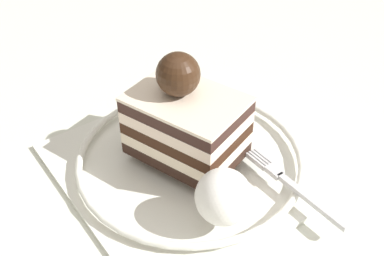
{
  "coord_description": "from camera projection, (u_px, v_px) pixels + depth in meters",
  "views": [
    {
      "loc": [
        0.23,
        0.24,
        0.32
      ],
      "look_at": [
        -0.0,
        -0.01,
        0.05
      ],
      "focal_mm": 45.16,
      "sensor_mm": 36.0,
      "label": 1
    }
  ],
  "objects": [
    {
      "name": "ground_plane",
      "position": [
        196.0,
        171.0,
        0.46
      ],
      "size": [
        2.4,
        2.4,
        0.0
      ],
      "primitive_type": "plane",
      "color": "silver"
    },
    {
      "name": "dessert_plate",
      "position": [
        192.0,
        159.0,
        0.46
      ],
      "size": [
        0.26,
        0.26,
        0.02
      ],
      "color": "white",
      "rests_on": "ground_plane"
    },
    {
      "name": "cake_slice",
      "position": [
        183.0,
        121.0,
        0.43
      ],
      "size": [
        0.09,
        0.11,
        0.1
      ],
      "color": "black",
      "rests_on": "dessert_plate"
    },
    {
      "name": "whipped_cream_dollop",
      "position": [
        223.0,
        197.0,
        0.38
      ],
      "size": [
        0.05,
        0.05,
        0.05
      ],
      "primitive_type": "ellipsoid",
      "color": "white",
      "rests_on": "dessert_plate"
    },
    {
      "name": "fork",
      "position": [
        291.0,
        185.0,
        0.42
      ],
      "size": [
        0.02,
        0.11,
        0.0
      ],
      "color": "silver",
      "rests_on": "dessert_plate"
    }
  ]
}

